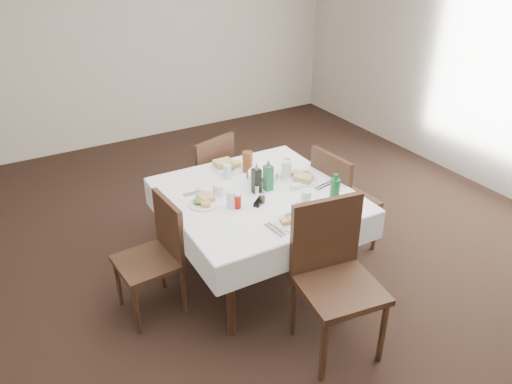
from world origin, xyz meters
The scene contains 33 objects.
ground_plane centered at (0.00, 0.00, 0.00)m, with size 7.00×7.00×0.00m, color black.
room_shell centered at (0.00, 0.00, 1.71)m, with size 6.04×7.04×2.80m.
dining_table centered at (0.07, 0.17, 0.68)m, with size 1.35×1.35×0.76m.
chair_north centered at (0.07, 1.05, 0.52)m, with size 0.54×0.54×0.92m.
chair_south centered at (0.14, -0.67, 0.59)m, with size 0.56×0.56×1.04m.
chair_east centered at (0.84, 0.14, 0.54)m, with size 0.48×0.48×0.94m.
chair_west centered at (-0.72, 0.22, 0.50)m, with size 0.44×0.44×0.88m.
meal_north centered at (0.08, 0.66, 0.79)m, with size 0.28×0.28×0.06m.
meal_south centered at (0.07, -0.31, 0.78)m, with size 0.24×0.24×0.05m.
meal_east centered at (0.49, 0.18, 0.78)m, with size 0.26×0.26×0.06m.
meal_west centered at (-0.34, 0.23, 0.78)m, with size 0.23×0.23×0.05m.
side_plate_a centered at (-0.21, 0.45, 0.77)m, with size 0.16×0.16×0.01m.
side_plate_b centered at (0.33, -0.13, 0.77)m, with size 0.18×0.18×0.01m.
water_n centered at (-0.01, 0.51, 0.82)m, with size 0.06×0.06×0.12m.
water_s centered at (0.26, -0.18, 0.83)m, with size 0.07×0.07×0.13m.
water_e centered at (0.39, 0.27, 0.84)m, with size 0.08×0.08×0.15m.
water_w centered at (-0.19, 0.08, 0.82)m, with size 0.07×0.07×0.13m.
iced_tea_a centered at (0.19, 0.53, 0.85)m, with size 0.08×0.08×0.17m.
iced_tea_b centered at (0.43, 0.32, 0.83)m, with size 0.06×0.06×0.13m.
bread_basket centered at (0.20, 0.33, 0.80)m, with size 0.25×0.25×0.08m.
oil_cruet_dark centered at (0.07, 0.19, 0.87)m, with size 0.06×0.06×0.25m.
oil_cruet_green centered at (0.17, 0.18, 0.87)m, with size 0.06×0.06×0.25m.
ketchup_bottle centered at (-0.16, 0.06, 0.82)m, with size 0.05×0.05×0.11m.
salt_shaker centered at (0.06, 0.16, 0.80)m, with size 0.03×0.03×0.07m.
pepper_shaker centered at (0.03, 0.03, 0.80)m, with size 0.04×0.04×0.08m.
coffee_mug centered at (-0.20, 0.28, 0.81)m, with size 0.13×0.13×0.10m.
sunglasses centered at (0.01, 0.04, 0.78)m, with size 0.13×0.12×0.03m.
green_bottle centered at (0.44, -0.27, 0.88)m, with size 0.07×0.07×0.26m.
sugar_caddy centered at (0.35, 0.08, 0.78)m, with size 0.09×0.07×0.04m.
cutlery_n centered at (0.20, 0.58, 0.77)m, with size 0.09×0.16×0.01m.
cutlery_s centered at (-0.09, -0.32, 0.77)m, with size 0.06×0.20×0.01m.
cutlery_e centered at (0.57, 0.01, 0.77)m, with size 0.20×0.08×0.01m.
cutlery_w centered at (-0.33, 0.40, 0.77)m, with size 0.19×0.06×0.01m.
Camera 1 is at (-1.58, -2.64, 2.56)m, focal length 35.00 mm.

